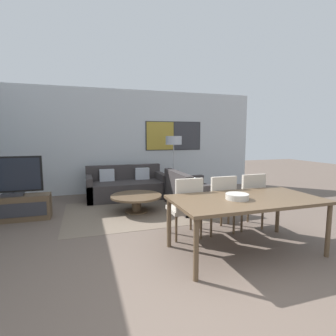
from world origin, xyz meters
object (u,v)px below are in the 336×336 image
(sofa_main, at_px, (126,187))
(sofa_side, at_px, (191,195))
(dining_chair_left, at_px, (186,205))
(dining_chair_centre, at_px, (220,202))
(floor_lamp, at_px, (174,144))
(dining_chair_right, at_px, (249,198))
(dining_table, at_px, (246,203))
(coffee_table, at_px, (136,199))
(fruit_bowl, at_px, (237,196))
(television, at_px, (11,177))
(tv_console, at_px, (14,208))

(sofa_main, distance_m, sofa_side, 1.82)
(dining_chair_left, xyz_separation_m, dining_chair_centre, (0.57, 0.01, 0.00))
(sofa_side, bearing_deg, floor_lamp, -2.00)
(dining_chair_right, bearing_deg, dining_table, -127.31)
(coffee_table, bearing_deg, dining_chair_centre, -56.58)
(sofa_main, xyz_separation_m, fruit_bowl, (0.88, -3.63, 0.51))
(television, bearing_deg, dining_chair_centre, -27.89)
(sofa_side, bearing_deg, coffee_table, 88.93)
(tv_console, distance_m, dining_chair_centre, 3.73)
(sofa_main, relative_size, dining_chair_left, 2.05)
(dining_chair_left, bearing_deg, fruit_bowl, -59.45)
(dining_table, xyz_separation_m, dining_chair_centre, (0.00, 0.71, -0.16))
(television, xyz_separation_m, sofa_main, (2.25, 1.17, -0.55))
(television, bearing_deg, coffee_table, -4.41)
(tv_console, xyz_separation_m, dining_chair_left, (2.71, -1.75, 0.29))
(television, relative_size, dining_chair_centre, 1.10)
(dining_table, xyz_separation_m, dining_chair_right, (0.57, 0.75, -0.16))
(television, height_order, fruit_bowl, television)
(sofa_side, xyz_separation_m, fruit_bowl, (-0.33, -2.27, 0.51))
(sofa_main, relative_size, sofa_side, 1.41)
(sofa_main, height_order, fruit_bowl, fruit_bowl)
(sofa_main, bearing_deg, tv_console, -152.49)
(dining_chair_centre, height_order, floor_lamp, floor_lamp)
(dining_table, bearing_deg, tv_console, 143.36)
(coffee_table, bearing_deg, dining_chair_right, -43.33)
(television, relative_size, dining_table, 0.52)
(dining_chair_left, relative_size, floor_lamp, 0.61)
(tv_console, bearing_deg, dining_chair_centre, -27.88)
(sofa_side, xyz_separation_m, dining_chair_left, (-0.75, -1.55, 0.25))
(fruit_bowl, bearing_deg, television, 141.82)
(television, distance_m, dining_table, 4.10)
(television, bearing_deg, sofa_main, 27.49)
(dining_chair_left, height_order, dining_chair_right, same)
(dining_chair_right, bearing_deg, coffee_table, 136.67)
(coffee_table, relative_size, dining_chair_left, 1.11)
(fruit_bowl, height_order, floor_lamp, floor_lamp)
(television, distance_m, dining_chair_left, 3.24)
(dining_table, distance_m, dining_chair_centre, 0.72)
(television, relative_size, dining_chair_left, 1.10)
(dining_chair_right, bearing_deg, fruit_bowl, -133.34)
(dining_chair_centre, xyz_separation_m, dining_chair_right, (0.57, 0.05, 0.00))
(television, bearing_deg, sofa_side, -3.25)
(sofa_side, bearing_deg, dining_chair_right, -165.00)
(sofa_side, height_order, floor_lamp, floor_lamp)
(tv_console, relative_size, sofa_side, 0.92)
(coffee_table, distance_m, floor_lamp, 2.10)
(sofa_main, xyz_separation_m, sofa_side, (1.21, -1.37, -0.00))
(dining_table, height_order, dining_chair_left, dining_chair_left)
(dining_chair_left, bearing_deg, coffee_table, 106.20)
(tv_console, distance_m, sofa_side, 3.47)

